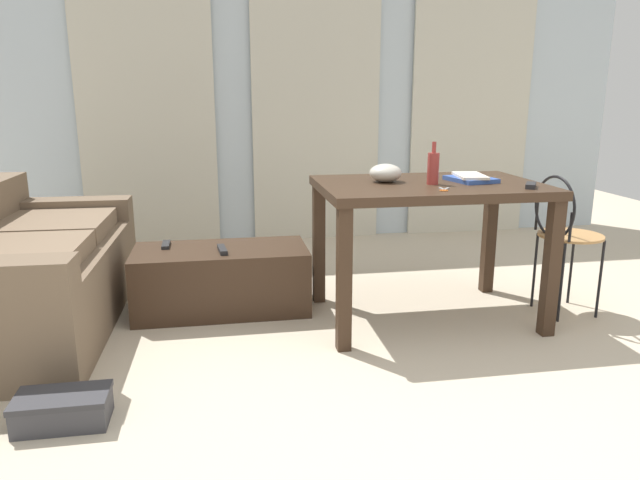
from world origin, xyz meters
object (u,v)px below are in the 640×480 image
object	(u,v)px
bowl	(385,173)
bottle_near	(433,168)
shoebox	(63,409)
coffee_table	(222,279)
tv_remote_on_table	(531,185)
scissors	(444,190)
tv_remote_primary	(222,250)
book_stack	(471,178)
wire_chair	(563,227)
tv_remote_secondary	(166,245)
craft_table	(429,203)
couch	(23,274)

from	to	relation	value
bowl	bottle_near	bearing A→B (deg)	-29.54
bottle_near	shoebox	world-z (taller)	bottle_near
coffee_table	tv_remote_on_table	xyz separation A→B (m)	(1.62, -0.58, 0.61)
scissors	tv_remote_primary	bearing A→B (deg)	155.79
bowl	book_stack	bearing A→B (deg)	-7.06
bottle_near	scissors	world-z (taller)	bottle_near
wire_chair	bowl	bearing A→B (deg)	171.79
coffee_table	book_stack	size ratio (longest dim) A/B	3.49
bottle_near	scissors	bearing A→B (deg)	-93.73
tv_remote_secondary	book_stack	bearing A→B (deg)	-14.02
tv_remote_on_table	tv_remote_secondary	size ratio (longest dim) A/B	0.86
bowl	shoebox	distance (m)	1.98
tv_remote_primary	tv_remote_secondary	size ratio (longest dim) A/B	1.10
shoebox	scissors	bearing A→B (deg)	18.67
bottle_near	shoebox	xyz separation A→B (m)	(-1.79, -0.80, -0.81)
craft_table	shoebox	bearing A→B (deg)	-154.35
tv_remote_primary	tv_remote_secondary	bearing A→B (deg)	144.85
wire_chair	bowl	world-z (taller)	bowl
craft_table	tv_remote_on_table	world-z (taller)	tv_remote_on_table
couch	shoebox	size ratio (longest dim) A/B	4.81
craft_table	tv_remote_secondary	world-z (taller)	craft_table
wire_chair	craft_table	bearing A→B (deg)	174.42
tv_remote_secondary	bottle_near	bearing A→B (deg)	-18.73
shoebox	craft_table	bearing A→B (deg)	25.65
coffee_table	bottle_near	world-z (taller)	bottle_near
couch	bottle_near	world-z (taller)	bottle_near
coffee_table	bowl	size ratio (longest dim) A/B	5.65
bowl	book_stack	distance (m)	0.48
coffee_table	craft_table	bearing A→B (deg)	-15.52
craft_table	wire_chair	world-z (taller)	wire_chair
bowl	tv_remote_on_table	size ratio (longest dim) A/B	1.28
wire_chair	tv_remote_primary	distance (m)	1.97
book_stack	shoebox	size ratio (longest dim) A/B	0.81
scissors	tv_remote_primary	world-z (taller)	scissors
book_stack	tv_remote_secondary	xyz separation A→B (m)	(-1.72, 0.42, -0.42)
couch	bowl	xyz separation A→B (m)	(1.99, -0.15, 0.53)
tv_remote_on_table	scissors	bearing A→B (deg)	-147.97
scissors	tv_remote_secondary	world-z (taller)	scissors
wire_chair	tv_remote_primary	bearing A→B (deg)	170.51
wire_chair	coffee_table	bearing A→B (deg)	168.42
bowl	shoebox	bearing A→B (deg)	-149.16
book_stack	bowl	bearing A→B (deg)	172.94
bottle_near	book_stack	xyz separation A→B (m)	(0.25, 0.07, -0.07)
couch	tv_remote_secondary	size ratio (longest dim) A/B	10.51
tv_remote_on_table	tv_remote_primary	bearing A→B (deg)	-165.44
bowl	tv_remote_secondary	world-z (taller)	bowl
bottle_near	book_stack	bearing A→B (deg)	15.59
tv_remote_secondary	craft_table	bearing A→B (deg)	-16.58
coffee_table	scissors	bearing A→B (deg)	-27.08
tv_remote_on_table	coffee_table	bearing A→B (deg)	-167.72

